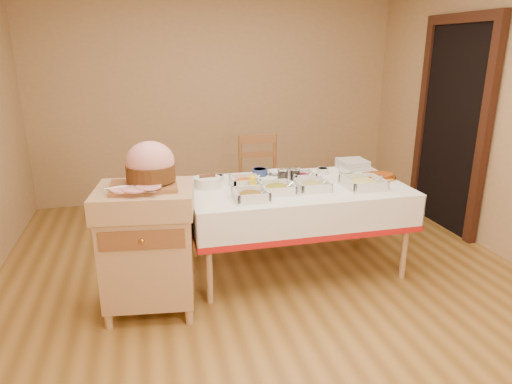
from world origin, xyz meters
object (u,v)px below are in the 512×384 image
dining_table (296,203)px  plate_stack (352,164)px  preserve_jar_right (295,174)px  butcher_cart (148,242)px  mustard_bottle (253,183)px  ham_on_board (149,167)px  bread_basket (208,182)px  dining_chair (260,182)px  preserve_jar_left (283,175)px  brass_platter (377,177)px

dining_table → plate_stack: size_ratio=7.20×
preserve_jar_right → butcher_cart: bearing=-156.5°
preserve_jar_right → mustard_bottle: mustard_bottle is taller
dining_table → ham_on_board: bearing=-163.2°
bread_basket → butcher_cart: bearing=-133.8°
dining_table → dining_chair: bearing=93.1°
preserve_jar_left → plate_stack: size_ratio=0.49×
dining_table → dining_chair: 1.01m
preserve_jar_left → bread_basket: 0.66m
dining_table → preserve_jar_left: 0.28m
preserve_jar_left → plate_stack: preserve_jar_left is taller
dining_chair → brass_platter: (0.80, -1.00, 0.27)m
butcher_cart → dining_chair: (1.20, 1.41, -0.03)m
dining_table → plate_stack: 0.82m
butcher_cart → plate_stack: size_ratio=3.74×
ham_on_board → brass_platter: (1.95, 0.37, -0.30)m
butcher_cart → bread_basket: 0.79m
dining_table → ham_on_board: size_ratio=3.82×
butcher_cart → dining_table: bearing=17.8°
dining_chair → bread_basket: bearing=-128.1°
preserve_jar_left → brass_platter: preserve_jar_left is taller
dining_chair → preserve_jar_right: 0.90m
ham_on_board → plate_stack: bearing=21.5°
dining_chair → preserve_jar_left: 0.91m
dining_chair → brass_platter: 1.31m
mustard_bottle → bread_basket: mustard_bottle is taller
preserve_jar_right → mustard_bottle: size_ratio=0.76×
dining_table → preserve_jar_right: size_ratio=15.45×
preserve_jar_left → preserve_jar_right: size_ratio=1.05×
dining_chair → preserve_jar_right: dining_chair is taller
butcher_cart → plate_stack: 2.12m
preserve_jar_right → brass_platter: size_ratio=0.33×
ham_on_board → preserve_jar_right: (1.24, 0.52, -0.27)m
preserve_jar_left → brass_platter: 0.84m
butcher_cart → plate_stack: (1.95, 0.79, 0.27)m
preserve_jar_right → plate_stack: bearing=18.8°
mustard_bottle → bread_basket: size_ratio=0.68×
ham_on_board → brass_platter: size_ratio=1.34×
mustard_bottle → plate_stack: 1.20m
dining_table → bread_basket: size_ratio=8.01×
dining_table → mustard_bottle: mustard_bottle is taller
dining_chair → bread_basket: 1.14m
bread_basket → brass_platter: bearing=-4.9°
dining_table → preserve_jar_left: (-0.07, 0.15, 0.22)m
ham_on_board → preserve_jar_right: 1.38m
preserve_jar_right → brass_platter: 0.73m
butcher_cart → bread_basket: size_ratio=4.16×
dining_chair → mustard_bottle: (-0.35, -1.09, 0.32)m
dining_chair → plate_stack: size_ratio=3.91×
butcher_cart → brass_platter: bearing=11.6°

